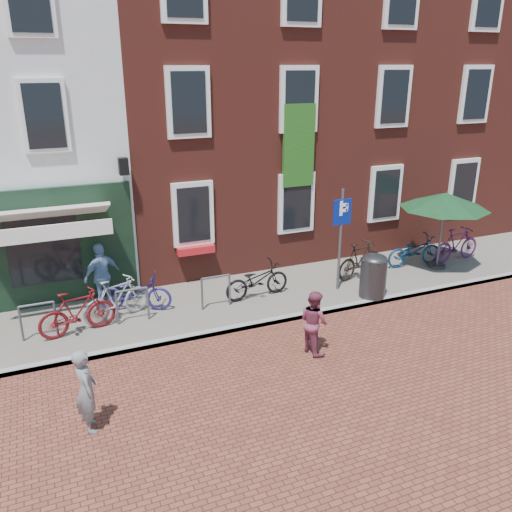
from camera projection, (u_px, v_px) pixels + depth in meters
name	position (u px, v px, depth m)	size (l,w,h in m)	color
ground	(212.00, 337.00, 11.74)	(80.00, 80.00, 0.00)	brown
sidewalk	(231.00, 301.00, 13.38)	(24.00, 3.00, 0.10)	slate
building_brick_mid	(199.00, 86.00, 16.81)	(6.00, 8.00, 10.00)	maroon
building_brick_right	(360.00, 84.00, 18.97)	(6.00, 8.00, 10.00)	maroon
filler_right	(495.00, 94.00, 21.49)	(7.00, 8.00, 9.00)	maroon
litter_bin	(373.00, 273.00, 13.33)	(0.66, 0.66, 1.21)	#2F3032
parking_sign	(341.00, 226.00, 13.38)	(0.50, 0.07, 2.68)	#4C4C4F
parasol	(445.00, 198.00, 14.76)	(2.48, 2.48, 2.31)	#4C4C4F
woman	(86.00, 390.00, 8.56)	(0.54, 0.35, 1.47)	slate
boy	(314.00, 322.00, 10.92)	(0.67, 0.52, 1.37)	#82344A
cafe_person	(102.00, 275.00, 12.74)	(0.94, 0.39, 1.61)	#6F8EB6
bicycle_1	(77.00, 312.00, 11.52)	(0.48, 1.69, 1.01)	#5E0F12
bicycle_2	(135.00, 292.00, 12.64)	(0.61, 1.74, 0.91)	navy
bicycle_3	(117.00, 299.00, 12.18)	(0.48, 1.69, 1.01)	#939395
bicycle_4	(257.00, 280.00, 13.33)	(0.61, 1.74, 0.91)	black
bicycle_5	(360.00, 260.00, 14.59)	(0.48, 1.69, 1.01)	black
bicycle_6	(414.00, 251.00, 15.43)	(0.61, 1.74, 0.91)	#072D51
bicycle_7	(457.00, 244.00, 15.80)	(0.48, 1.69, 1.01)	#4C1A4D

